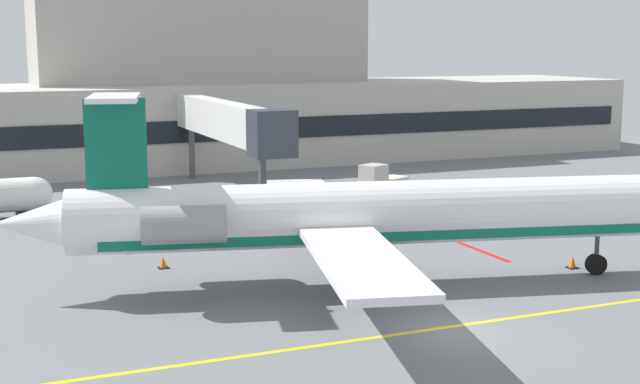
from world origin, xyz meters
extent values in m
cube|color=slate|center=(0.00, 0.00, -0.05)|extent=(120.00, 120.00, 0.10)
cube|color=yellow|center=(0.00, 0.58, 0.00)|extent=(108.00, 0.24, 0.01)
cube|color=red|center=(7.53, 11.63, 0.00)|extent=(0.30, 8.00, 0.01)
cube|color=#B7B2A8|center=(7.74, 46.77, 3.30)|extent=(69.42, 13.54, 6.60)
cube|color=#A8A49A|center=(4.52, 50.15, 12.43)|extent=(27.90, 9.48, 11.66)
cube|color=black|center=(7.74, 39.95, 3.35)|extent=(66.64, 0.12, 1.68)
cube|color=silver|center=(0.60, 30.82, 5.02)|extent=(1.40, 18.37, 2.40)
cube|color=#2D333D|center=(0.60, 20.73, 5.02)|extent=(2.40, 2.00, 2.64)
cylinder|color=#4C4C51|center=(0.60, 38.50, 1.91)|extent=(0.44, 0.44, 3.82)
cylinder|color=#4C4C51|center=(0.60, 22.43, 1.91)|extent=(0.44, 0.44, 3.82)
cylinder|color=white|center=(0.35, 6.67, 3.04)|extent=(25.33, 8.56, 2.65)
cube|color=#0C664C|center=(0.35, 6.67, 2.31)|extent=(22.80, 7.70, 0.48)
cone|color=white|center=(-13.16, 9.94, 3.04)|extent=(3.87, 3.00, 2.25)
cube|color=white|center=(-0.28, 13.29, 2.65)|extent=(5.21, 10.34, 0.28)
cube|color=white|center=(-3.24, 1.07, 2.65)|extent=(5.21, 10.34, 0.28)
cylinder|color=gray|center=(-7.06, 10.61, 3.24)|extent=(3.43, 2.16, 1.46)
cylinder|color=gray|center=(-8.04, 6.55, 3.24)|extent=(3.43, 2.16, 1.46)
cube|color=#0C664C|center=(-10.02, 9.18, 6.14)|extent=(2.37, 0.79, 3.54)
cube|color=white|center=(-10.02, 9.18, 7.91)|extent=(2.80, 4.55, 0.20)
cylinder|color=#3F3F44|center=(9.74, 4.40, 1.31)|extent=(0.20, 0.20, 1.27)
cylinder|color=black|center=(9.74, 4.40, 0.45)|extent=(0.96, 0.55, 0.90)
cylinder|color=#3F3F44|center=(-0.48, 8.64, 1.31)|extent=(0.20, 0.20, 1.27)
cylinder|color=black|center=(-0.48, 8.64, 0.45)|extent=(0.96, 0.55, 0.90)
cylinder|color=#3F3F44|center=(-1.29, 5.30, 1.31)|extent=(0.20, 0.20, 1.27)
cylinder|color=black|center=(-1.29, 5.30, 0.45)|extent=(0.96, 0.55, 0.90)
cube|color=silver|center=(10.72, 26.91, 0.67)|extent=(4.25, 3.17, 0.64)
cube|color=#B8B1A9|center=(9.72, 26.39, 1.53)|extent=(2.04, 1.92, 1.06)
cylinder|color=black|center=(9.81, 25.61, 0.35)|extent=(0.75, 0.57, 0.70)
cylinder|color=black|center=(9.13, 26.91, 0.35)|extent=(0.75, 0.57, 0.70)
cylinder|color=black|center=(12.31, 26.91, 0.35)|extent=(0.75, 0.57, 0.70)
cylinder|color=black|center=(11.63, 28.22, 0.35)|extent=(0.75, 0.57, 0.70)
sphere|color=white|center=(-11.59, 27.64, 1.34)|extent=(1.93, 1.93, 1.93)
cube|color=#59595B|center=(-12.43, 27.65, 0.17)|extent=(0.60, 1.77, 0.35)
cone|color=orange|center=(-8.31, 16.29, 0.28)|extent=(0.36, 0.36, 0.55)
cube|color=black|center=(-8.31, 16.29, 0.02)|extent=(0.47, 0.47, 0.04)
cone|color=orange|center=(9.50, 5.66, 0.28)|extent=(0.36, 0.36, 0.55)
cube|color=black|center=(9.50, 5.66, 0.02)|extent=(0.47, 0.47, 0.04)
cone|color=orange|center=(9.16, 16.27, 0.28)|extent=(0.36, 0.36, 0.55)
cube|color=black|center=(9.16, 16.27, 0.02)|extent=(0.47, 0.47, 0.04)
cone|color=orange|center=(-7.50, 12.81, 0.28)|extent=(0.36, 0.36, 0.55)
cube|color=black|center=(-7.50, 12.81, 0.02)|extent=(0.47, 0.47, 0.04)
camera|label=1|loc=(-15.99, -25.57, 10.03)|focal=49.65mm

